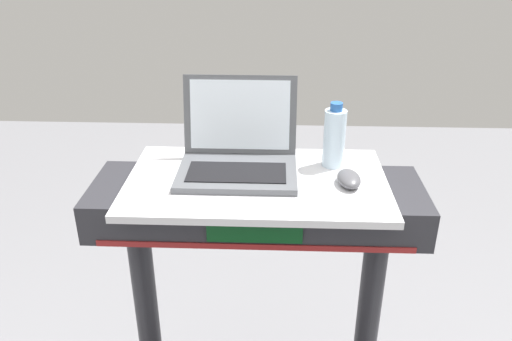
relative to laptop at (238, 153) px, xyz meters
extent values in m
cylinder|color=#28282D|center=(-0.29, -0.06, -0.59)|extent=(0.07, 0.07, 0.83)
cylinder|color=#28282D|center=(0.39, -0.06, -0.59)|extent=(0.07, 0.07, 0.83)
cube|color=#28282D|center=(0.05, -0.06, -0.12)|extent=(0.90, 0.28, 0.11)
cube|color=#0C3F19|center=(0.05, -0.20, -0.12)|extent=(0.24, 0.01, 0.06)
cube|color=maroon|center=(0.05, -0.20, -0.17)|extent=(0.81, 0.00, 0.02)
cube|color=silver|center=(0.05, -0.06, -0.06)|extent=(0.69, 0.41, 0.02)
cube|color=#515459|center=(0.00, -0.04, -0.04)|extent=(0.32, 0.22, 0.02)
cube|color=black|center=(0.00, -0.06, -0.03)|extent=(0.26, 0.12, 0.00)
cube|color=#515459|center=(0.00, 0.09, 0.08)|extent=(0.32, 0.05, 0.22)
cube|color=white|center=(0.00, 0.09, 0.08)|extent=(0.28, 0.04, 0.19)
ellipsoid|color=#4C4C51|center=(0.29, -0.08, -0.03)|extent=(0.07, 0.10, 0.03)
cylinder|color=silver|center=(0.26, 0.04, 0.03)|extent=(0.06, 0.06, 0.16)
cylinder|color=#2659A5|center=(0.26, 0.04, 0.12)|extent=(0.03, 0.03, 0.02)
camera|label=1|loc=(0.10, -1.28, 0.57)|focal=36.12mm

